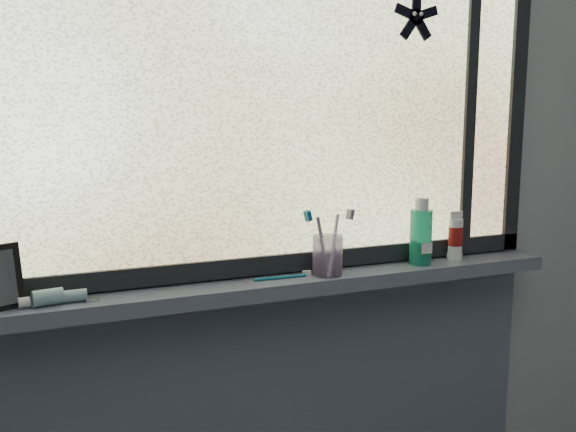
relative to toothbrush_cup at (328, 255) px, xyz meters
The scene contains 12 objects.
wall_back 0.22m from the toothbrush_cup, 140.14° to the left, with size 3.00×0.01×2.50m, color #9EA3A8.
windowsill 0.13m from the toothbrush_cup, behind, with size 1.62×0.14×0.04m, color #52596E.
window_pane 0.47m from the toothbrush_cup, 148.25° to the left, with size 1.50×0.01×1.00m, color silver.
frame_bottom 0.13m from the toothbrush_cup, 149.84° to the left, with size 1.60×0.03×0.05m, color black.
frame_right 0.81m from the toothbrush_cup, ahead, with size 0.05×0.03×1.10m, color black.
frame_mullion 0.67m from the toothbrush_cup, ahead, with size 0.04×0.03×1.00m, color black.
starfish_sticker 0.71m from the toothbrush_cup, 10.38° to the left, with size 0.15×0.02×0.15m, color black, non-canonical shape.
toothpaste_tube 0.69m from the toothbrush_cup, behind, with size 0.21×0.05×0.04m, color silver, non-canonical shape.
toothbrush_cup is the anchor object (origin of this frame).
toothbrush_lying 0.14m from the toothbrush_cup, behind, with size 0.18×0.02×0.01m, color #0E6A80, non-canonical shape.
mouthwash_bottle 0.31m from the toothbrush_cup, ahead, with size 0.06×0.06×0.16m, color #20A77B.
cream_tube 0.43m from the toothbrush_cup, ahead, with size 0.04×0.04×0.10m, color silver.
Camera 1 is at (-0.64, -0.31, 1.47)m, focal length 40.00 mm.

